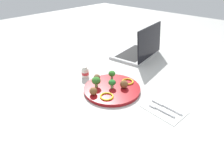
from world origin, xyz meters
The scene contains 15 objects.
ground_plane centered at (0.00, 0.00, 0.00)m, with size 4.00×4.00×0.00m, color #B2B2AD.
plate centered at (0.00, 0.00, 0.01)m, with size 0.28×0.28×0.02m, color maroon.
broccoli_floret_back_left centered at (0.06, -0.06, 0.05)m, with size 0.04×0.04×0.05m.
broccoli_floret_center centered at (0.00, 0.00, 0.04)m, with size 0.04×0.04×0.04m.
broccoli_floret_far_rim centered at (0.06, 0.05, 0.05)m, with size 0.04×0.04×0.05m.
meatball_mid_left centered at (0.11, 0.00, 0.03)m, with size 0.03×0.03×0.03m, color brown.
meatball_mid_right centered at (0.02, 0.10, 0.03)m, with size 0.04×0.04×0.04m, color brown.
meatball_center centered at (-0.04, -0.04, 0.04)m, with size 0.04×0.04×0.04m, color brown.
pepper_ring_far_rim centered at (-0.04, 0.08, 0.02)m, with size 0.06×0.06×0.01m, color yellow.
pepper_ring_back_right centered at (-0.03, -0.09, 0.02)m, with size 0.06×0.06×0.01m, color yellow.
napkin centered at (-0.27, -0.04, 0.00)m, with size 0.17×0.12×0.01m, color white.
fork centered at (-0.26, -0.02, 0.01)m, with size 0.12×0.02×0.01m.
knife centered at (-0.26, -0.06, 0.01)m, with size 0.15×0.02×0.01m.
yogurt_bottle centered at (0.20, 0.00, 0.03)m, with size 0.04×0.04×0.07m.
laptop centered at (0.15, -0.45, 0.04)m, with size 0.26×0.34×0.22m.
Camera 1 is at (-0.53, 0.59, 0.52)m, focal length 30.50 mm.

